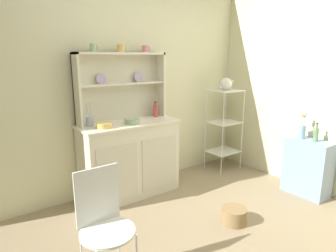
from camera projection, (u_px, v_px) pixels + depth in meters
ground_plane at (233, 247)px, 2.43m from camera, size 3.84×3.84×0.00m
wall_back at (132, 83)px, 3.41m from camera, size 3.84×0.05×2.50m
hutch_cabinet at (130, 158)px, 3.28m from camera, size 1.11×0.45×0.85m
hutch_shelf_unit at (120, 82)px, 3.22m from camera, size 1.04×0.18×0.75m
bakers_rack at (224, 121)px, 4.01m from camera, size 0.41×0.34×1.11m
side_shelf_blue at (308, 167)px, 3.32m from camera, size 0.28×0.48×0.64m
wire_chair at (103, 219)px, 1.91m from camera, size 0.36×0.36×0.85m
floor_basket at (234, 215)px, 2.78m from camera, size 0.24×0.24×0.15m
cup_sage_0 at (93, 48)px, 2.92m from camera, size 0.08×0.07×0.08m
cup_gold_1 at (121, 48)px, 3.10m from camera, size 0.10×0.08×0.08m
cup_rose_2 at (145, 49)px, 3.28m from camera, size 0.09×0.08×0.08m
bowl_mixing_large at (104, 125)px, 2.94m from camera, size 0.16×0.16×0.05m
bowl_floral_medium at (132, 121)px, 3.12m from camera, size 0.17×0.17×0.06m
jam_bottle at (156, 110)px, 3.47m from camera, size 0.06×0.06×0.18m
utensil_jar at (90, 121)px, 3.00m from camera, size 0.08×0.08×0.25m
porcelain_teapot at (226, 84)px, 3.89m from camera, size 0.26×0.16×0.19m
flower_vase at (302, 130)px, 3.32m from camera, size 0.09×0.09×0.31m
oil_bottle at (316, 134)px, 3.19m from camera, size 0.05×0.05×0.21m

